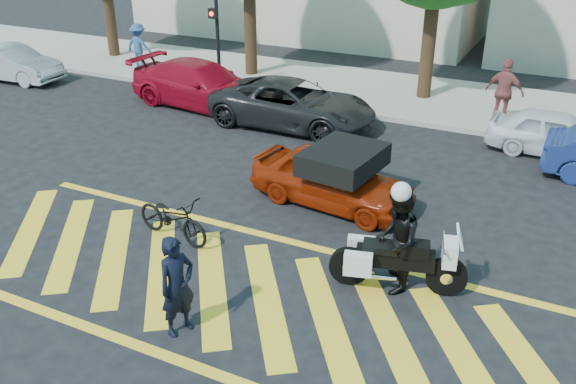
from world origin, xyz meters
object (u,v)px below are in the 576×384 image
at_px(officer_bike, 177,286).
at_px(officer_moto, 397,241).
at_px(parked_left, 201,85).
at_px(parked_mid_right, 557,134).
at_px(red_convertible, 332,178).
at_px(parked_mid_left, 293,104).
at_px(bicycle, 173,218).
at_px(parked_far_left, 12,64).
at_px(police_motorcycle, 396,260).

xyz_separation_m(officer_bike, officer_moto, (2.65, 2.59, 0.10)).
distance_m(parked_left, parked_mid_right, 10.55).
bearing_deg(red_convertible, parked_mid_left, 42.60).
xyz_separation_m(bicycle, parked_left, (-4.13, 7.32, 0.24)).
xyz_separation_m(officer_bike, parked_mid_left, (-2.47, 9.21, -0.16)).
bearing_deg(parked_far_left, parked_mid_right, -89.14).
height_order(police_motorcycle, parked_mid_right, parked_mid_right).
relative_size(bicycle, parked_mid_right, 0.52).
relative_size(officer_bike, parked_mid_left, 0.34).
relative_size(parked_left, parked_mid_left, 1.00).
distance_m(police_motorcycle, parked_mid_right, 7.92).
height_order(bicycle, parked_mid_right, parked_mid_right).
height_order(officer_moto, parked_mid_right, officer_moto).
distance_m(officer_bike, bicycle, 2.93).
relative_size(police_motorcycle, parked_mid_left, 0.48).
bearing_deg(parked_mid_left, officer_bike, -164.97).
distance_m(officer_moto, parked_left, 11.07).
bearing_deg(parked_mid_left, police_motorcycle, -142.22).
bearing_deg(parked_mid_left, officer_moto, -142.27).
xyz_separation_m(police_motorcycle, officer_moto, (-0.02, 0.01, 0.37)).
xyz_separation_m(bicycle, officer_moto, (4.43, 0.29, 0.47)).
distance_m(police_motorcycle, parked_mid_left, 8.39).
xyz_separation_m(police_motorcycle, red_convertible, (-2.21, 2.50, 0.06)).
bearing_deg(bicycle, red_convertible, -29.50).
distance_m(red_convertible, parked_far_left, 14.76).
height_order(police_motorcycle, parked_mid_left, parked_mid_left).
relative_size(officer_bike, bicycle, 0.94).
height_order(police_motorcycle, red_convertible, red_convertible).
xyz_separation_m(police_motorcycle, parked_left, (-8.57, 7.03, 0.14)).
bearing_deg(parked_far_left, bicycle, -122.36).
xyz_separation_m(police_motorcycle, parked_mid_left, (-5.14, 6.63, 0.11)).
height_order(officer_bike, parked_far_left, officer_bike).
bearing_deg(parked_mid_left, bicycle, -174.25).
relative_size(parked_far_left, parked_mid_left, 0.78).
distance_m(police_motorcycle, officer_moto, 0.37).
distance_m(officer_moto, parked_mid_right, 7.92).
height_order(red_convertible, parked_left, parked_left).
bearing_deg(parked_left, parked_mid_right, -81.44).
xyz_separation_m(officer_bike, parked_mid_right, (4.62, 10.25, -0.25)).
bearing_deg(red_convertible, bicycle, 148.45).
distance_m(parked_far_left, parked_mid_left, 11.27).
bearing_deg(officer_bike, bicycle, 57.22).
xyz_separation_m(bicycle, parked_far_left, (-11.96, 6.80, 0.16)).
relative_size(bicycle, parked_far_left, 0.47).
height_order(officer_bike, parked_mid_left, officer_bike).
bearing_deg(bicycle, parked_mid_right, -29.52).
bearing_deg(parked_mid_left, red_convertible, -144.62).
bearing_deg(officer_moto, parked_mid_right, 150.94).
bearing_deg(parked_mid_right, parked_left, 95.27).
height_order(red_convertible, parked_mid_left, parked_mid_left).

